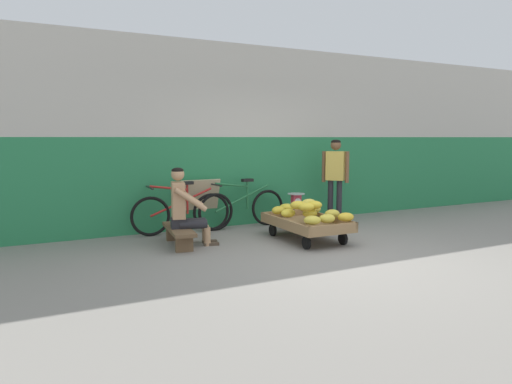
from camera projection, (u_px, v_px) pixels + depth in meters
The scene contains 13 objects.
ground_plane at pixel (337, 257), 6.17m from camera, with size 80.00×80.00×0.00m, color gray.
back_wall at pixel (245, 136), 8.46m from camera, with size 16.00×0.30×3.18m.
banana_cart at pixel (306, 225), 7.17m from camera, with size 0.86×1.45×0.36m.
banana_pile at pixel (309, 211), 7.07m from camera, with size 0.86×1.44×0.27m.
low_bench at pixel (179, 232), 6.79m from camera, with size 0.43×1.13×0.27m.
vendor_seated at pixel (184, 207), 6.77m from camera, with size 0.72×0.57×1.14m.
plastic_crate at pixel (296, 218), 8.26m from camera, with size 0.36×0.28×0.30m.
weighing_scale at pixel (296, 201), 8.22m from camera, with size 0.30×0.30×0.29m.
bicycle_near_left at pixel (181, 212), 7.64m from camera, with size 1.66×0.48×0.86m.
bicycle_far_left at pixel (242, 208), 8.13m from camera, with size 1.66×0.48×0.86m.
sign_board at pixel (199, 204), 8.02m from camera, with size 0.70×0.29×0.87m.
customer_adult at pixel (335, 172), 8.45m from camera, with size 0.36×0.38×1.53m.
shopping_bag at pixel (321, 223), 7.94m from camera, with size 0.18×0.12×0.24m, color #D13D4C.
Camera 1 is at (-3.68, -4.89, 1.57)m, focal length 32.87 mm.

